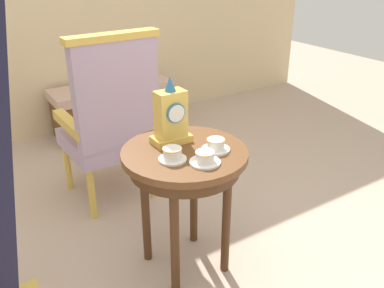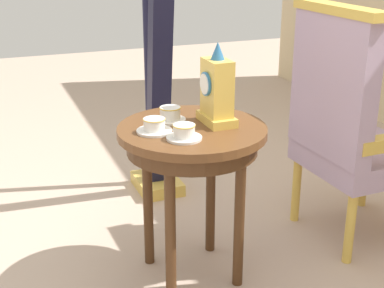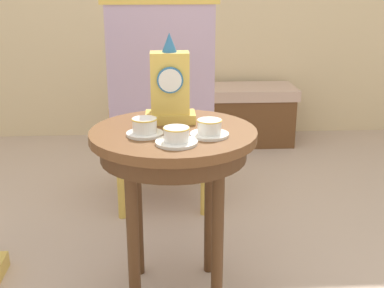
% 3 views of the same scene
% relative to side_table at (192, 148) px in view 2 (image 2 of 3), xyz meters
% --- Properties ---
extents(ground_plane, '(10.00, 10.00, 0.00)m').
position_rel_side_table_xyz_m(ground_plane, '(-0.09, -0.01, -0.60)').
color(ground_plane, '#BCA38E').
extents(side_table, '(0.61, 0.61, 0.69)m').
position_rel_side_table_xyz_m(side_table, '(0.00, 0.00, 0.00)').
color(side_table, brown).
rests_on(side_table, ground).
extents(teacup_left, '(0.13, 0.13, 0.06)m').
position_rel_side_table_xyz_m(teacup_left, '(-0.10, -0.06, 0.12)').
color(teacup_left, white).
rests_on(teacup_left, side_table).
extents(teacup_right, '(0.14, 0.14, 0.06)m').
position_rel_side_table_xyz_m(teacup_right, '(0.01, -0.16, 0.12)').
color(teacup_right, white).
rests_on(teacup_right, side_table).
extents(teacup_center, '(0.14, 0.14, 0.06)m').
position_rel_side_table_xyz_m(teacup_center, '(0.12, -0.08, 0.12)').
color(teacup_center, white).
rests_on(teacup_center, side_table).
extents(mantel_clock, '(0.19, 0.11, 0.34)m').
position_rel_side_table_xyz_m(mantel_clock, '(-0.01, 0.11, 0.23)').
color(mantel_clock, gold).
rests_on(mantel_clock, side_table).
extents(armchair, '(0.56, 0.55, 1.14)m').
position_rel_side_table_xyz_m(armchair, '(-0.05, 0.81, -0.01)').
color(armchair, '#B299B7').
rests_on(armchair, ground).
extents(harp, '(0.40, 0.24, 1.77)m').
position_rel_side_table_xyz_m(harp, '(-0.86, 0.13, 0.12)').
color(harp, gold).
rests_on(harp, ground).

